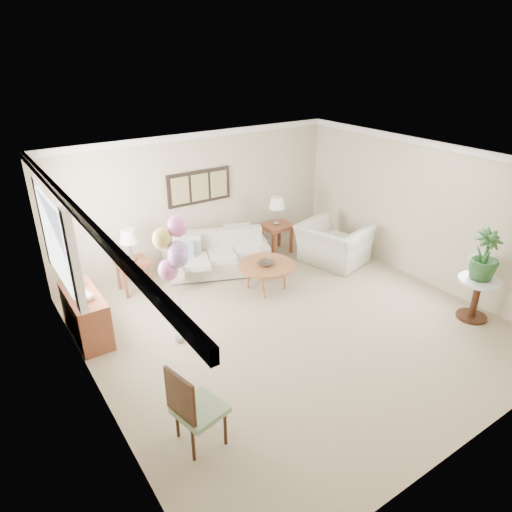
{
  "coord_description": "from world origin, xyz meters",
  "views": [
    {
      "loc": [
        -3.91,
        -4.79,
        4.09
      ],
      "look_at": [
        -0.27,
        0.6,
        1.05
      ],
      "focal_mm": 32.0,
      "sensor_mm": 36.0,
      "label": 1
    }
  ],
  "objects_px": {
    "accent_chair": "(193,407)",
    "balloon_cluster": "(173,250)",
    "armchair": "(333,244)",
    "sofa": "(219,257)",
    "coffee_table": "(266,266)"
  },
  "relations": [
    {
      "from": "balloon_cluster",
      "to": "armchair",
      "type": "bearing_deg",
      "value": 11.9
    },
    {
      "from": "sofa",
      "to": "balloon_cluster",
      "type": "xyz_separation_m",
      "value": [
        -1.68,
        -1.74,
        1.22
      ]
    },
    {
      "from": "coffee_table",
      "to": "accent_chair",
      "type": "xyz_separation_m",
      "value": [
        -2.7,
        -2.46,
        0.06
      ]
    },
    {
      "from": "sofa",
      "to": "coffee_table",
      "type": "height_order",
      "value": "sofa"
    },
    {
      "from": "sofa",
      "to": "accent_chair",
      "type": "height_order",
      "value": "accent_chair"
    },
    {
      "from": "sofa",
      "to": "balloon_cluster",
      "type": "bearing_deg",
      "value": -133.93
    },
    {
      "from": "coffee_table",
      "to": "accent_chair",
      "type": "relative_size",
      "value": 0.99
    },
    {
      "from": "sofa",
      "to": "balloon_cluster",
      "type": "distance_m",
      "value": 2.71
    },
    {
      "from": "armchair",
      "to": "sofa",
      "type": "bearing_deg",
      "value": 52.07
    },
    {
      "from": "coffee_table",
      "to": "accent_chair",
      "type": "height_order",
      "value": "accent_chair"
    },
    {
      "from": "armchair",
      "to": "balloon_cluster",
      "type": "height_order",
      "value": "balloon_cluster"
    },
    {
      "from": "balloon_cluster",
      "to": "sofa",
      "type": "bearing_deg",
      "value": 46.07
    },
    {
      "from": "accent_chair",
      "to": "balloon_cluster",
      "type": "xyz_separation_m",
      "value": [
        0.68,
        1.83,
        1.01
      ]
    },
    {
      "from": "sofa",
      "to": "balloon_cluster",
      "type": "height_order",
      "value": "balloon_cluster"
    },
    {
      "from": "armchair",
      "to": "balloon_cluster",
      "type": "distance_m",
      "value": 4.03
    }
  ]
}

